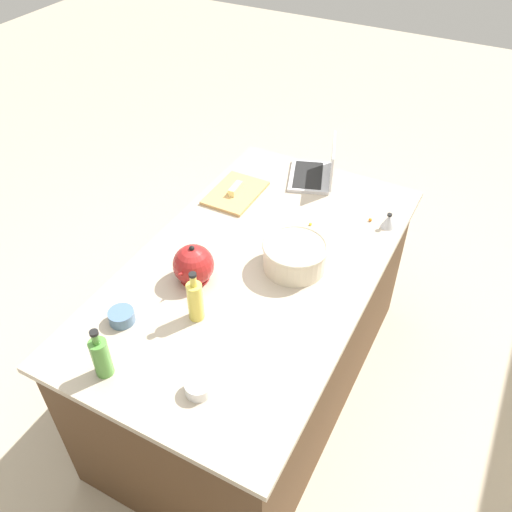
{
  "coord_description": "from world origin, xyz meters",
  "views": [
    {
      "loc": [
        1.6,
        0.84,
        2.54
      ],
      "look_at": [
        0.0,
        0.0,
        0.95
      ],
      "focal_mm": 37.76,
      "sensor_mm": 36.0,
      "label": 1
    }
  ],
  "objects": [
    {
      "name": "ground_plane",
      "position": [
        0.0,
        0.0,
        0.0
      ],
      "size": [
        12.0,
        12.0,
        0.0
      ],
      "primitive_type": "plane",
      "color": "#B7A88E"
    },
    {
      "name": "kettle",
      "position": [
        0.21,
        -0.2,
        0.98
      ],
      "size": [
        0.21,
        0.18,
        0.2
      ],
      "color": "maroon",
      "rests_on": "island_counter"
    },
    {
      "name": "bottle_oil",
      "position": [
        0.4,
        -0.06,
        1.0
      ],
      "size": [
        0.06,
        0.06,
        0.24
      ],
      "color": "#DBC64C",
      "rests_on": "island_counter"
    },
    {
      "name": "bottle_olive",
      "position": [
        0.79,
        -0.22,
        0.99
      ],
      "size": [
        0.07,
        0.07,
        0.23
      ],
      "color": "#4C8C38",
      "rests_on": "island_counter"
    },
    {
      "name": "kitchen_timer",
      "position": [
        -0.55,
        0.44,
        0.94
      ],
      "size": [
        0.07,
        0.07,
        0.08
      ],
      "color": "#B2B2B7",
      "rests_on": "island_counter"
    },
    {
      "name": "candy_0",
      "position": [
        -0.84,
        -0.02,
        0.91
      ],
      "size": [
        0.02,
        0.02,
        0.02
      ],
      "primitive_type": "sphere",
      "color": "#CC3399",
      "rests_on": "island_counter"
    },
    {
      "name": "candy_3",
      "position": [
        -0.38,
        0.1,
        0.91
      ],
      "size": [
        0.01,
        0.01,
        0.01
      ],
      "primitive_type": "sphere",
      "color": "yellow",
      "rests_on": "island_counter"
    },
    {
      "name": "candy_2",
      "position": [
        -0.55,
        0.35,
        0.91
      ],
      "size": [
        0.02,
        0.02,
        0.02
      ],
      "primitive_type": "sphere",
      "color": "orange",
      "rests_on": "island_counter"
    },
    {
      "name": "island_counter",
      "position": [
        0.0,
        0.0,
        0.45
      ],
      "size": [
        1.86,
        1.05,
        0.9
      ],
      "color": "#4C331E",
      "rests_on": "ground"
    },
    {
      "name": "laptop",
      "position": [
        -0.78,
        -0.03,
        0.95
      ],
      "size": [
        0.37,
        0.32,
        0.22
      ],
      "color": "#B7B7BC",
      "rests_on": "island_counter"
    },
    {
      "name": "cutting_board",
      "position": [
        -0.44,
        -0.35,
        0.91
      ],
      "size": [
        0.34,
        0.24,
        0.02
      ],
      "primitive_type": "cube",
      "color": "tan",
      "rests_on": "island_counter"
    },
    {
      "name": "mixing_bowl_large",
      "position": [
        -0.07,
        0.16,
        0.97
      ],
      "size": [
        0.29,
        0.29,
        0.13
      ],
      "color": "beige",
      "rests_on": "island_counter"
    },
    {
      "name": "ramekin_small",
      "position": [
        0.56,
        -0.32,
        0.93
      ],
      "size": [
        0.11,
        0.11,
        0.05
      ],
      "primitive_type": "cylinder",
      "color": "slate",
      "rests_on": "island_counter"
    },
    {
      "name": "ramekin_medium",
      "position": [
        0.7,
        0.14,
        0.92
      ],
      "size": [
        0.1,
        0.1,
        0.05
      ],
      "primitive_type": "cylinder",
      "color": "white",
      "rests_on": "island_counter"
    },
    {
      "name": "butter_stick_left",
      "position": [
        -0.44,
        -0.35,
        0.94
      ],
      "size": [
        0.11,
        0.04,
        0.04
      ],
      "primitive_type": "cube",
      "rotation": [
        0.0,
        0.0,
        0.06
      ],
      "color": "#F4E58C",
      "rests_on": "cutting_board"
    },
    {
      "name": "candy_1",
      "position": [
        -0.67,
        -0.11,
        0.91
      ],
      "size": [
        0.01,
        0.01,
        0.01
      ],
      "primitive_type": "sphere",
      "color": "yellow",
      "rests_on": "island_counter"
    }
  ]
}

